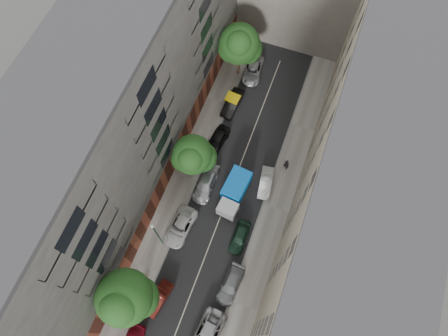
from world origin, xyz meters
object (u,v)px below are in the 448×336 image
at_px(car_left_6, 253,70).
at_px(tree_near, 125,299).
at_px(tree_mid, 193,156).
at_px(car_right_2, 240,237).
at_px(tarp_truck, 234,193).
at_px(pedestrian, 286,164).
at_px(car_left_4, 217,140).
at_px(car_right_3, 266,183).
at_px(car_left_5, 232,103).
at_px(tree_far, 240,46).
at_px(car_left_3, 206,184).
at_px(lamp_post, 157,233).
at_px(car_left_2, 180,227).
at_px(car_right_1, 231,285).
at_px(car_right_0, 206,336).
at_px(car_left_1, 159,299).

bearing_deg(car_left_6, tree_near, -100.55).
bearing_deg(tree_mid, car_right_2, -36.98).
bearing_deg(tarp_truck, pedestrian, 56.57).
relative_size(tree_near, pedestrian, 4.85).
bearing_deg(tree_mid, tree_near, -90.00).
relative_size(car_left_4, car_left_6, 0.90).
relative_size(car_left_6, car_right_3, 1.23).
distance_m(car_left_5, tree_far, 6.88).
relative_size(car_left_6, tree_far, 0.59).
distance_m(car_left_3, tree_mid, 4.46).
xyz_separation_m(car_left_3, lamp_post, (-2.00, -7.79, 3.77)).
xyz_separation_m(car_right_3, tree_mid, (-8.03, -1.42, 4.01)).
bearing_deg(car_left_3, tree_near, -96.93).
xyz_separation_m(tarp_truck, car_right_2, (2.20, -4.29, -0.75)).
distance_m(car_left_6, pedestrian, 13.93).
distance_m(car_left_5, car_left_6, 5.66).
bearing_deg(car_left_6, car_left_5, -105.56).
height_order(car_left_2, tree_mid, tree_mid).
xyz_separation_m(car_right_1, pedestrian, (1.46, 14.75, 0.47)).
relative_size(lamp_post, pedestrian, 3.73).
distance_m(tree_near, pedestrian, 22.58).
height_order(car_left_4, car_right_2, car_left_4).
distance_m(car_left_5, tree_mid, 10.88).
distance_m(car_right_0, car_right_2, 10.40).
relative_size(car_left_5, tree_near, 0.47).
height_order(car_left_2, car_right_0, car_right_0).
bearing_deg(car_left_1, car_left_3, 99.81).
bearing_deg(car_right_3, pedestrian, 52.50).
relative_size(car_left_5, tree_far, 0.53).
xyz_separation_m(car_right_1, car_right_2, (-0.80, 5.04, 0.02)).
bearing_deg(car_left_6, car_left_1, -97.43).
distance_m(car_left_4, car_right_0, 21.44).
distance_m(tarp_truck, tree_mid, 6.17).
relative_size(car_right_0, tree_near, 0.58).
height_order(car_left_5, car_right_3, car_left_5).
bearing_deg(car_right_3, car_right_0, -100.32).
bearing_deg(tree_near, car_left_4, 87.42).
bearing_deg(car_left_3, car_left_5, 93.89).
distance_m(car_left_6, tree_mid, 16.29).
xyz_separation_m(car_left_6, tree_far, (-1.70, -0.80, 4.88)).
height_order(car_right_0, car_right_3, car_right_0).
relative_size(tarp_truck, car_left_3, 1.20).
height_order(car_left_1, tree_mid, tree_mid).
relative_size(car_left_1, tree_mid, 0.56).
xyz_separation_m(tree_far, lamp_post, (-0.30, -23.80, -1.08)).
bearing_deg(tree_far, car_left_2, -87.60).
bearing_deg(tree_far, car_right_0, -76.31).
relative_size(car_left_1, car_left_5, 0.89).
height_order(car_right_0, car_right_1, car_right_0).
relative_size(tarp_truck, car_right_3, 1.46).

